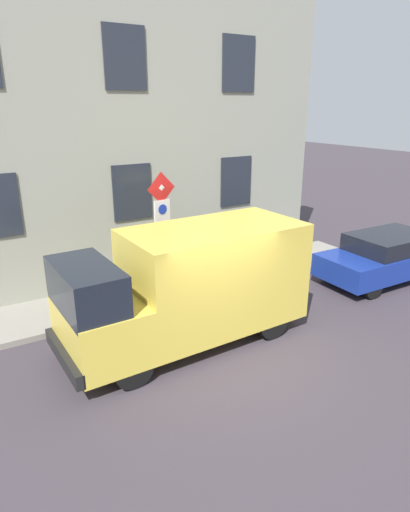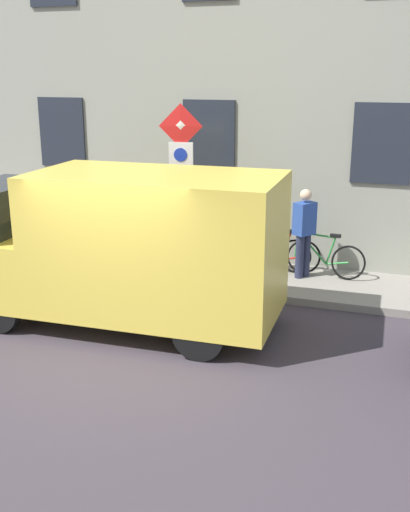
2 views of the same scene
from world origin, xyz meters
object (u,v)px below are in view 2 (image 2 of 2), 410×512
Objects in this scene: pedestrian at (304,230)px; litter_bin at (196,258)px; bicycle_red at (277,253)px; delivery_van at (122,245)px; sign_post_stacked at (181,174)px; bicycle_green at (321,257)px.

litter_bin is (-0.86, 1.87, -0.48)m from pedestrian.
pedestrian is at bearing 154.90° from bicycle_red.
litter_bin is (2.05, -0.53, -0.74)m from delivery_van.
delivery_van reaches higher than pedestrian.
pedestrian is 2.11m from litter_bin.
sign_post_stacked is 1.85× the size of bicycle_green.
delivery_van is 2.24m from litter_bin.
sign_post_stacked is 2.58m from bicycle_red.
sign_post_stacked is at bearing 30.90° from bicycle_red.
pedestrian is at bearing 35.93° from bicycle_green.
bicycle_green is (3.09, -2.72, -0.82)m from delivery_van.
delivery_van is 5.98× the size of litter_bin.
bicycle_green is 2.43m from litter_bin.
sign_post_stacked is 1.84× the size of pedestrian.
bicycle_red is at bearing -51.76° from litter_bin.
bicycle_red is at bearing 14.43° from pedestrian.
bicycle_green is 1.00× the size of pedestrian.
sign_post_stacked is 3.18m from bicycle_green.
delivery_van is 3.69m from bicycle_red.
bicycle_red is 1.00× the size of pedestrian.
sign_post_stacked is at bearing -100.49° from delivery_van.
bicycle_green is at bearing -64.57° from litter_bin.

